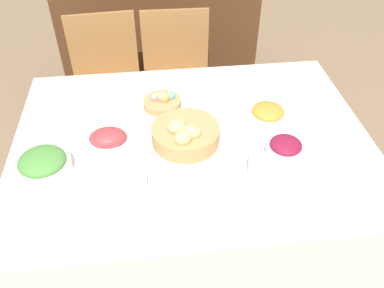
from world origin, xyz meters
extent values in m
plane|color=#7F664C|center=(0.00, 0.00, 0.00)|extent=(12.00, 12.00, 0.00)
cube|color=silver|center=(0.00, 0.00, 0.37)|extent=(1.53, 1.16, 0.75)
cylinder|color=olive|center=(-0.19, 0.63, 0.23)|extent=(0.03, 0.03, 0.45)
cylinder|color=olive|center=(0.20, 0.63, 0.23)|extent=(0.03, 0.03, 0.45)
cylinder|color=olive|center=(-0.18, 1.02, 0.23)|extent=(0.03, 0.03, 0.45)
cylinder|color=olive|center=(0.21, 1.01, 0.23)|extent=(0.03, 0.03, 0.45)
cube|color=olive|center=(0.01, 0.82, 0.46)|extent=(0.43, 0.43, 0.02)
cube|color=olive|center=(0.01, 1.02, 0.68)|extent=(0.42, 0.03, 0.42)
cylinder|color=olive|center=(-0.60, 0.62, 0.23)|extent=(0.03, 0.03, 0.45)
cylinder|color=olive|center=(-0.22, 0.64, 0.23)|extent=(0.03, 0.03, 0.45)
cylinder|color=olive|center=(-0.63, 1.00, 0.23)|extent=(0.03, 0.03, 0.45)
cylinder|color=olive|center=(-0.25, 1.03, 0.23)|extent=(0.03, 0.03, 0.45)
cube|color=olive|center=(-0.42, 0.82, 0.46)|extent=(0.45, 0.45, 0.02)
cube|color=olive|center=(-0.44, 1.02, 0.68)|extent=(0.42, 0.05, 0.42)
cube|color=#4C2D19|center=(-0.07, 1.62, 0.43)|extent=(1.45, 0.44, 0.86)
cylinder|color=#AD8451|center=(-0.03, -0.02, 0.79)|extent=(0.29, 0.29, 0.07)
ellipsoid|color=tan|center=(-0.07, -0.02, 0.83)|extent=(0.11, 0.11, 0.05)
ellipsoid|color=tan|center=(-0.05, -0.09, 0.83)|extent=(0.10, 0.10, 0.06)
ellipsoid|color=tan|center=(-0.01, -0.06, 0.83)|extent=(0.09, 0.08, 0.06)
ellipsoid|color=tan|center=(-0.07, -0.02, 0.84)|extent=(0.08, 0.08, 0.05)
cylinder|color=#AD8451|center=(-0.11, 0.25, 0.77)|extent=(0.18, 0.18, 0.03)
ellipsoid|color=pink|center=(-0.12, 0.26, 0.80)|extent=(0.04, 0.04, 0.05)
ellipsoid|color=pink|center=(-0.12, 0.25, 0.80)|extent=(0.04, 0.04, 0.05)
ellipsoid|color=pink|center=(-0.15, 0.25, 0.80)|extent=(0.04, 0.04, 0.05)
ellipsoid|color=pink|center=(-0.12, 0.26, 0.80)|extent=(0.04, 0.04, 0.04)
ellipsoid|color=#F29E4C|center=(-0.10, 0.24, 0.80)|extent=(0.03, 0.03, 0.04)
ellipsoid|color=#F29E4C|center=(-0.10, 0.25, 0.80)|extent=(0.04, 0.04, 0.05)
ellipsoid|color=#60B2E0|center=(-0.07, 0.26, 0.80)|extent=(0.04, 0.04, 0.05)
ellipsoid|color=#F29E4C|center=(-0.13, 0.26, 0.80)|extent=(0.04, 0.04, 0.05)
ellipsoid|color=white|center=(-0.36, 0.01, 0.75)|extent=(0.24, 0.17, 0.01)
ellipsoid|color=#983337|center=(-0.36, 0.01, 0.78)|extent=(0.16, 0.12, 0.07)
cylinder|color=white|center=(0.35, 0.07, 0.78)|extent=(0.17, 0.17, 0.05)
ellipsoid|color=orange|center=(0.35, 0.07, 0.81)|extent=(0.14, 0.14, 0.05)
cylinder|color=white|center=(-0.60, -0.14, 0.77)|extent=(0.21, 0.21, 0.05)
ellipsoid|color=#478438|center=(-0.60, -0.14, 0.81)|extent=(0.18, 0.18, 0.06)
cylinder|color=white|center=(0.35, -0.17, 0.78)|extent=(0.15, 0.15, 0.06)
ellipsoid|color=maroon|center=(0.35, -0.17, 0.82)|extent=(0.13, 0.13, 0.05)
cylinder|color=white|center=(-0.03, -0.42, 0.75)|extent=(0.25, 0.25, 0.01)
cube|color=silver|center=(-0.18, -0.42, 0.75)|extent=(0.02, 0.19, 0.00)
cube|color=silver|center=(0.12, -0.42, 0.75)|extent=(0.02, 0.19, 0.00)
cube|color=silver|center=(0.15, -0.42, 0.75)|extent=(0.02, 0.19, 0.00)
cylinder|color=silver|center=(0.22, -0.25, 0.80)|extent=(0.07, 0.07, 0.09)
cube|color=white|center=(-0.27, -0.23, 0.77)|extent=(0.12, 0.08, 0.03)
camera|label=1|loc=(-0.16, -1.33, 1.88)|focal=38.00mm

